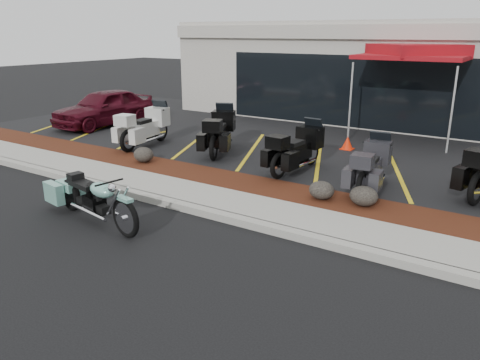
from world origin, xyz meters
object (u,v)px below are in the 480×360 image
Objects in this scene: parked_car at (104,107)px; popup_canopy at (416,53)px; touring_white at (160,121)px; hero_cruiser at (125,212)px; traffic_cone at (347,143)px.

parked_car is 11.31m from popup_canopy.
popup_canopy is (6.68, 5.00, 2.11)m from touring_white.
parked_car is at bearing 150.08° from hero_cruiser.
touring_white is 3.73m from parked_car.
popup_canopy is (2.25, 10.81, 2.44)m from hero_cruiser.
hero_cruiser is 11.31m from popup_canopy.
popup_canopy is at bearing 24.63° from parked_car.
hero_cruiser is 1.23× the size of touring_white.
popup_canopy is (10.31, 4.13, 2.10)m from parked_car.
touring_white is at bearing 137.02° from hero_cruiser.
hero_cruiser is 7.32m from touring_white.
popup_canopy is at bearing 87.96° from hero_cruiser.
hero_cruiser is 7.09× the size of traffic_cone.
parked_car is 10.07× the size of traffic_cone.
traffic_cone is at bearing -109.94° from popup_canopy.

